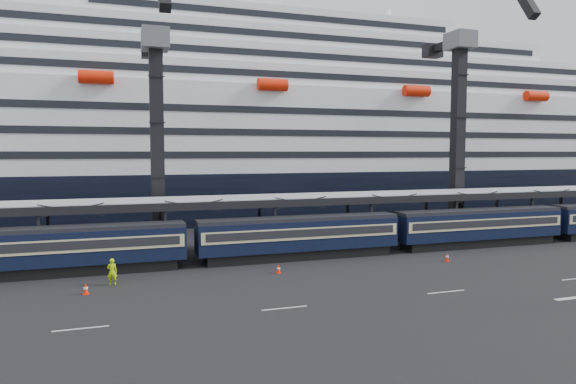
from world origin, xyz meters
name	(u,v)px	position (x,y,z in m)	size (l,w,h in m)	color
ground	(437,277)	(0.00, 0.00, 0.00)	(260.00, 260.00, 0.00)	black
lane_markings	(572,284)	(8.15, -5.23, 0.01)	(111.00, 4.27, 0.02)	beige
train	(333,233)	(-4.65, 10.00, 2.20)	(133.05, 3.00, 4.05)	black
canopy	(359,196)	(0.00, 14.00, 5.25)	(130.00, 6.25, 5.53)	#919498
cruise_ship	(265,137)	(-1.08, 45.99, 12.34)	(214.09, 28.84, 34.00)	black
crane_dark_near	(157,131)	(-20.00, 18.59, 11.93)	(4.50, 17.75, 35.08)	#505358
crane_dark_mid	(460,123)	(15.00, 17.59, 13.36)	(4.50, 18.24, 39.64)	#505358
worker	(112,272)	(-24.40, 5.52, 1.00)	(0.73, 0.48, 2.00)	#B5EC0C
traffic_cone_c	(86,289)	(-26.13, 3.39, 0.41)	(0.42, 0.42, 0.84)	#F62307
traffic_cone_d	(278,269)	(-11.57, 5.11, 0.38)	(0.39, 0.39, 0.78)	#F62307
traffic_cone_e	(447,257)	(4.30, 4.68, 0.40)	(0.41, 0.41, 0.82)	#F62307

